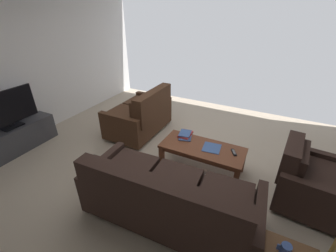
# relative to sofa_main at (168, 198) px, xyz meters

# --- Properties ---
(ground_plane) EXTENTS (5.89, 5.56, 0.01)m
(ground_plane) POSITION_rel_sofa_main_xyz_m (0.37, -0.97, -0.36)
(ground_plane) COLOR tan
(wall_right) EXTENTS (0.12, 5.56, 2.54)m
(wall_right) POSITION_rel_sofa_main_xyz_m (3.32, -0.97, 0.91)
(wall_right) COLOR silver
(wall_right) RESTS_ON ground
(sofa_main) EXTENTS (2.02, 0.96, 0.85)m
(sofa_main) POSITION_rel_sofa_main_xyz_m (0.00, 0.00, 0.00)
(sofa_main) COLOR black
(sofa_main) RESTS_ON ground
(loveseat_near) EXTENTS (0.86, 1.28, 0.91)m
(loveseat_near) POSITION_rel_sofa_main_xyz_m (1.43, -1.64, 0.02)
(loveseat_near) COLOR black
(loveseat_near) RESTS_ON ground
(coffee_table) EXTENTS (1.23, 0.55, 0.41)m
(coffee_table) POSITION_rel_sofa_main_xyz_m (-0.03, -1.09, -0.02)
(coffee_table) COLOR brown
(coffee_table) RESTS_ON ground
(tv_stand) EXTENTS (0.40, 1.29, 0.46)m
(tv_stand) POSITION_rel_sofa_main_xyz_m (3.01, -0.12, -0.13)
(tv_stand) COLOR #38383D
(tv_stand) RESTS_ON ground
(flat_tv) EXTENTS (0.21, 0.97, 0.62)m
(flat_tv) POSITION_rel_sofa_main_xyz_m (3.01, -0.12, 0.43)
(flat_tv) COLOR black
(flat_tv) RESTS_ON tv_stand
(armchair_side) EXTENTS (0.96, 0.92, 0.82)m
(armchair_side) POSITION_rel_sofa_main_xyz_m (-1.48, -1.05, -0.01)
(armchair_side) COLOR black
(armchair_side) RESTS_ON ground
(coffee_mug) EXTENTS (0.10, 0.08, 0.10)m
(coffee_mug) POSITION_rel_sofa_main_xyz_m (-1.15, 0.23, 0.22)
(coffee_mug) COLOR #334C8C
(coffee_mug) RESTS_ON end_table
(book_stack) EXTENTS (0.27, 0.34, 0.06)m
(book_stack) POSITION_rel_sofa_main_xyz_m (0.33, -1.26, 0.08)
(book_stack) COLOR #385693
(book_stack) RESTS_ON coffee_table
(tv_remote) EXTENTS (0.11, 0.16, 0.02)m
(tv_remote) POSITION_rel_sofa_main_xyz_m (-0.47, -1.14, 0.06)
(tv_remote) COLOR black
(tv_remote) RESTS_ON coffee_table
(loose_magazine) EXTENTS (0.28, 0.29, 0.01)m
(loose_magazine) POSITION_rel_sofa_main_xyz_m (-0.16, -1.12, 0.05)
(loose_magazine) COLOR #385693
(loose_magazine) RESTS_ON coffee_table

